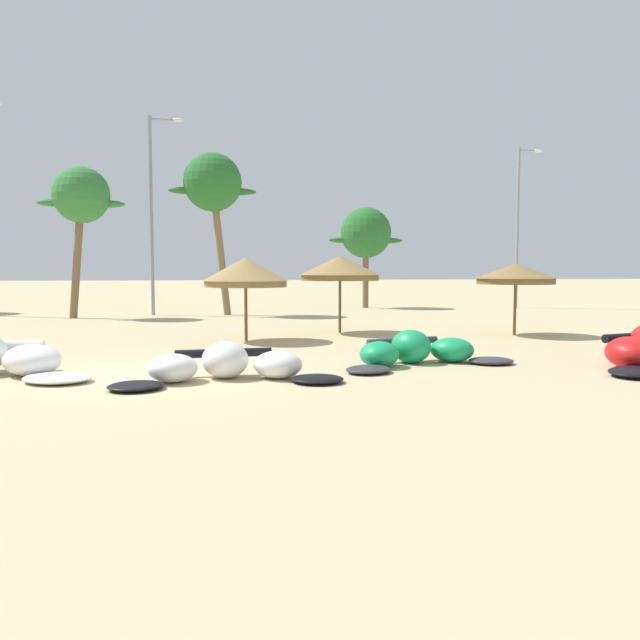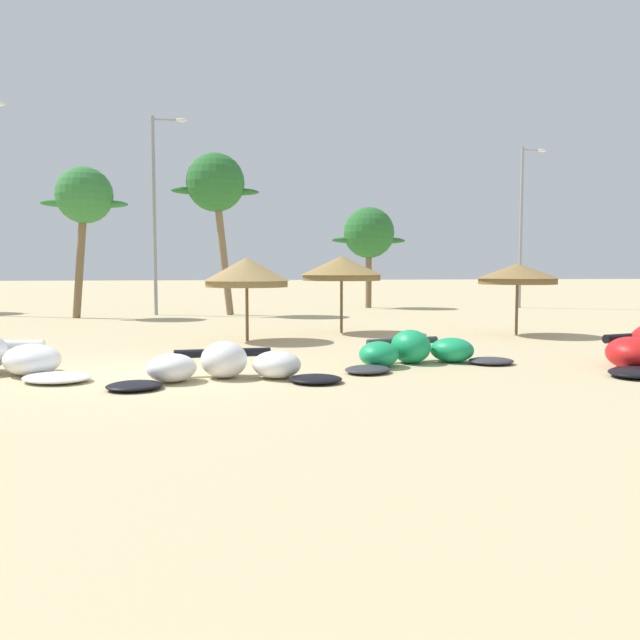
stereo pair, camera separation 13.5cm
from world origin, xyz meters
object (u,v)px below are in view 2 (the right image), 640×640
object	(u,v)px
beach_umbrella_outermost	(518,274)
beach_umbrella_middle	(247,272)
palm_center_right	(369,234)
lamppost_east_center	(523,220)
palm_left_of_gap	(84,198)
lamppost_west_center	(157,206)
beach_umbrella_near_palms	(342,268)
palm_center_left	(216,185)
kite_center	(416,352)
kite_left_of_center	(225,366)

from	to	relation	value
beach_umbrella_outermost	beach_umbrella_middle	bearing A→B (deg)	-179.89
palm_center_right	lamppost_east_center	bearing A→B (deg)	-10.99
palm_left_of_gap	lamppost_west_center	size ratio (longest dim) A/B	0.72
beach_umbrella_near_palms	palm_center_left	bearing A→B (deg)	111.67
beach_umbrella_outermost	kite_center	bearing A→B (deg)	-133.90
beach_umbrella_middle	lamppost_east_center	xyz separation A→B (m)	(17.71, 15.25, 3.07)
palm_left_of_gap	lamppost_east_center	distance (m)	24.70
kite_center	palm_center_left	xyz separation A→B (m)	(-4.17, 18.40, 6.23)
kite_left_of_center	lamppost_east_center	bearing A→B (deg)	50.34
kite_left_of_center	palm_center_left	xyz separation A→B (m)	(0.49, 19.77, 6.24)
beach_umbrella_near_palms	palm_center_right	distance (m)	15.97
kite_center	beach_umbrella_near_palms	world-z (taller)	beach_umbrella_near_palms
palm_center_left	lamppost_east_center	bearing A→B (deg)	8.87
kite_left_of_center	beach_umbrella_outermost	size ratio (longest dim) A/B	1.75
kite_center	beach_umbrella_middle	bearing A→B (deg)	121.12
lamppost_east_center	lamppost_west_center	bearing A→B (deg)	-174.06
beach_umbrella_outermost	lamppost_west_center	bearing A→B (deg)	134.69
palm_left_of_gap	lamppost_east_center	xyz separation A→B (m)	(24.43, 3.67, -0.40)
palm_center_left	kite_center	bearing A→B (deg)	-77.22
beach_umbrella_near_palms	beach_umbrella_outermost	xyz separation A→B (m)	(5.84, -2.00, -0.20)
kite_left_of_center	lamppost_east_center	world-z (taller)	lamppost_east_center
beach_umbrella_outermost	lamppost_east_center	size ratio (longest dim) A/B	0.29
lamppost_west_center	lamppost_east_center	xyz separation A→B (m)	(21.18, 2.20, -0.22)
beach_umbrella_outermost	lamppost_east_center	distance (m)	17.63
kite_left_of_center	beach_umbrella_middle	bearing A→B (deg)	81.95
kite_left_of_center	palm_left_of_gap	bearing A→B (deg)	106.68
beach_umbrella_middle	beach_umbrella_near_palms	bearing A→B (deg)	29.39
beach_umbrella_outermost	palm_center_left	bearing A→B (deg)	128.83
beach_umbrella_middle	palm_center_left	world-z (taller)	palm_center_left
kite_center	palm_left_of_gap	xyz separation A→B (m)	(-10.35, 17.59, 5.38)
beach_umbrella_near_palms	palm_center_right	bearing A→B (deg)	71.29
palm_center_left	lamppost_west_center	distance (m)	3.17
kite_center	palm_left_of_gap	bearing A→B (deg)	120.47
palm_center_right	lamppost_west_center	bearing A→B (deg)	-161.92
beach_umbrella_middle	beach_umbrella_outermost	world-z (taller)	beach_umbrella_middle
palm_left_of_gap	lamppost_east_center	size ratio (longest dim) A/B	0.75
kite_left_of_center	lamppost_west_center	size ratio (longest dim) A/B	0.49
beach_umbrella_outermost	lamppost_west_center	distance (m)	18.63
lamppost_west_center	lamppost_east_center	distance (m)	21.30
beach_umbrella_middle	palm_left_of_gap	bearing A→B (deg)	120.12
beach_umbrella_middle	palm_left_of_gap	distance (m)	13.84
kite_left_of_center	palm_center_right	world-z (taller)	palm_center_right
kite_left_of_center	lamppost_west_center	xyz separation A→B (m)	(-2.43, 20.41, 5.21)
palm_center_right	lamppost_west_center	size ratio (longest dim) A/B	0.61
beach_umbrella_outermost	lamppost_west_center	world-z (taller)	lamppost_west_center
palm_left_of_gap	palm_center_left	size ratio (longest dim) A/B	0.88
beach_umbrella_outermost	palm_center_right	world-z (taller)	palm_center_right
kite_center	palm_center_left	world-z (taller)	palm_center_left
beach_umbrella_near_palms	lamppost_east_center	world-z (taller)	lamppost_east_center
beach_umbrella_middle	beach_umbrella_outermost	bearing A→B (deg)	0.11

